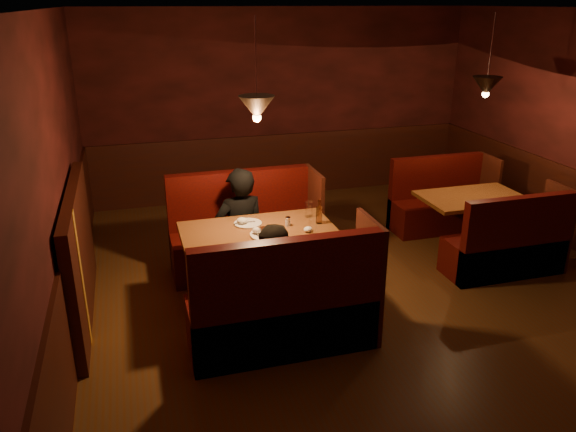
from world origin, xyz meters
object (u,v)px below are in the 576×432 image
object	(u,v)px
main_bench_far	(245,239)
second_table	(471,210)
second_bench_near	(509,249)
main_bench_near	(287,314)
diner_b	(278,264)
second_bench_far	(440,206)
main_table	(261,248)
diner_a	(239,209)

from	to	relation	value
main_bench_far	second_table	distance (m)	2.85
second_bench_near	main_bench_far	bearing A→B (deg)	160.65
main_bench_near	diner_b	distance (m)	0.46
main_bench_near	second_bench_far	distance (m)	3.64
main_bench_far	second_bench_near	size ratio (longest dim) A/B	1.22
second_bench_near	main_bench_near	bearing A→B (deg)	-165.38
second_bench_far	second_bench_near	size ratio (longest dim) A/B	1.00
main_table	second_bench_near	size ratio (longest dim) A/B	1.11
main_bench_far	second_bench_far	xyz separation A→B (m)	(2.86, 0.50, -0.05)
main_bench_near	diner_a	bearing A→B (deg)	93.55
main_bench_near	diner_a	xyz separation A→B (m)	(-0.10, 1.55, 0.45)
main_table	main_bench_far	bearing A→B (deg)	88.83
main_table	diner_a	size ratio (longest dim) A/B	0.94
main_bench_far	main_table	bearing A→B (deg)	-91.17
main_bench_far	diner_a	distance (m)	0.50
second_bench_near	diner_b	size ratio (longest dim) A/B	0.97
diner_a	diner_b	world-z (taller)	diner_a
second_table	main_bench_near	bearing A→B (deg)	-152.08
main_bench_near	second_bench_near	size ratio (longest dim) A/B	1.22
main_table	main_bench_near	bearing A→B (deg)	-88.83
second_bench_far	diner_a	distance (m)	3.08
main_table	second_bench_near	world-z (taller)	main_table
main_table	main_bench_near	world-z (taller)	main_bench_near
main_bench_far	second_bench_near	world-z (taller)	main_bench_far
main_bench_far	main_bench_near	size ratio (longest dim) A/B	1.00
diner_b	second_bench_near	bearing A→B (deg)	27.85
second_table	diner_a	xyz separation A→B (m)	(-2.93, 0.05, 0.29)
main_bench_near	second_table	xyz separation A→B (m)	(2.83, 1.50, 0.16)
main_table	main_bench_far	size ratio (longest dim) A/B	0.91
diner_a	diner_b	xyz separation A→B (m)	(0.10, -1.25, -0.10)
main_table	main_bench_near	xyz separation A→B (m)	(0.02, -0.88, -0.27)
second_bench_far	second_table	bearing A→B (deg)	-92.20
second_bench_near	second_table	bearing A→B (deg)	92.20
second_table	diner_b	world-z (taller)	diner_b
second_table	second_bench_near	world-z (taller)	second_bench_near
main_bench_far	main_bench_near	world-z (taller)	same
main_bench_far	diner_a	xyz separation A→B (m)	(-0.10, -0.20, 0.45)
main_table	second_bench_near	distance (m)	2.90
second_table	diner_b	xyz separation A→B (m)	(-2.83, -1.20, 0.19)
main_bench_far	second_table	xyz separation A→B (m)	(2.83, -0.25, 0.16)
second_table	main_bench_far	bearing A→B (deg)	174.94
main_bench_near	second_bench_near	bearing A→B (deg)	14.62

